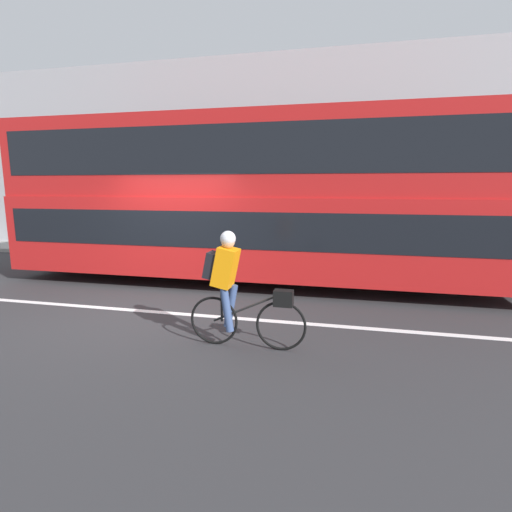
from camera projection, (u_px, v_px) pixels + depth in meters
ground_plane at (144, 311)px, 7.25m from camera, size 80.00×80.00×0.00m
road_center_line at (144, 311)px, 7.24m from camera, size 50.00×0.14×0.01m
sidewalk_curb at (232, 256)px, 12.61m from camera, size 60.00×1.62×0.13m
building_facade at (240, 158)px, 13.00m from camera, size 60.00×0.30×6.27m
bus at (255, 193)px, 9.10m from camera, size 11.29×2.59×3.73m
cyclist_on_bike at (234, 285)px, 5.52m from camera, size 1.67×0.32×1.64m
trash_bin at (269, 239)px, 12.17m from camera, size 0.55×0.55×1.03m
street_sign_post at (164, 210)px, 12.79m from camera, size 0.36×0.09×2.42m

